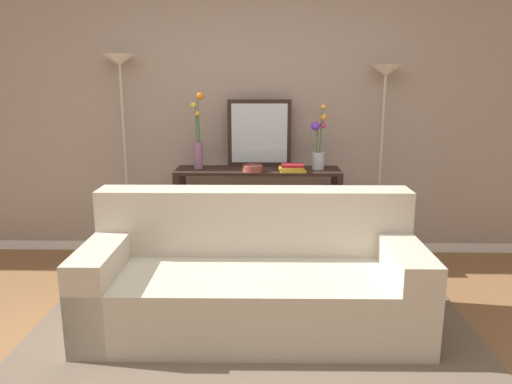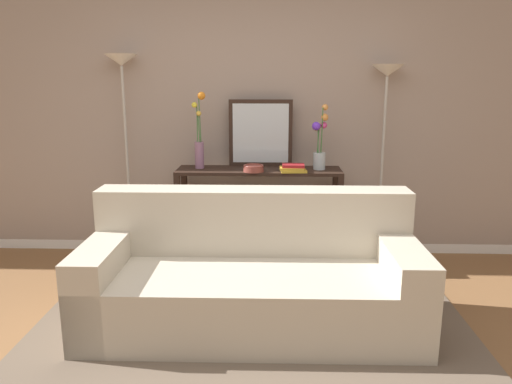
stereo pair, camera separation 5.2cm
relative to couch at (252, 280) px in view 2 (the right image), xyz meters
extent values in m
cube|color=white|center=(-0.10, 1.50, -0.27)|extent=(12.00, 0.15, 0.09)
cube|color=gray|center=(-0.10, 1.50, 1.28)|extent=(12.00, 0.14, 3.00)
cube|color=brown|center=(0.00, -0.16, -0.31)|extent=(2.92, 1.66, 0.01)
cube|color=#BCB29E|center=(0.00, -0.06, -0.10)|extent=(2.19, 0.92, 0.42)
cube|color=#BCB29E|center=(0.00, 0.26, 0.34)|extent=(2.18, 0.28, 0.46)
cube|color=#BCB29E|center=(-0.97, -0.07, -0.01)|extent=(0.25, 0.91, 0.60)
cube|color=#BCB29E|center=(0.97, -0.05, -0.01)|extent=(0.25, 0.91, 0.60)
cube|color=black|center=(0.01, 1.15, 0.53)|extent=(1.44, 0.38, 0.03)
cube|color=black|center=(0.01, 1.15, -0.17)|extent=(1.32, 0.32, 0.01)
cube|color=black|center=(-0.68, 0.98, 0.10)|extent=(0.05, 0.05, 0.83)
cube|color=black|center=(0.71, 0.98, 0.10)|extent=(0.05, 0.05, 0.83)
cube|color=black|center=(-0.68, 1.31, 0.10)|extent=(0.05, 0.05, 0.83)
cube|color=black|center=(0.71, 1.31, 0.10)|extent=(0.05, 0.05, 0.83)
cylinder|color=#B7B2A8|center=(-1.19, 1.27, -0.30)|extent=(0.26, 0.26, 0.02)
cylinder|color=#B7B2A8|center=(-1.19, 1.27, 0.57)|extent=(0.02, 0.02, 1.72)
cone|color=silver|center=(-1.19, 1.27, 1.48)|extent=(0.28, 0.28, 0.10)
cylinder|color=#B7B2A8|center=(1.11, 1.27, -0.30)|extent=(0.26, 0.26, 0.02)
cylinder|color=#B7B2A8|center=(1.11, 1.27, 0.52)|extent=(0.02, 0.02, 1.63)
cone|color=silver|center=(1.11, 1.27, 1.39)|extent=(0.28, 0.28, 0.10)
cube|color=black|center=(0.02, 1.31, 0.84)|extent=(0.57, 0.02, 0.59)
cube|color=silver|center=(0.02, 1.30, 0.84)|extent=(0.50, 0.01, 0.52)
cylinder|color=gray|center=(-0.51, 1.18, 0.66)|extent=(0.08, 0.08, 0.23)
cylinder|color=#3D7538|center=(-0.50, 1.18, 0.98)|extent=(0.01, 0.04, 0.40)
sphere|color=orange|center=(-0.48, 1.17, 1.18)|extent=(0.07, 0.07, 0.07)
cylinder|color=#3D7538|center=(-0.51, 1.17, 0.90)|extent=(0.02, 0.01, 0.25)
sphere|color=gold|center=(-0.51, 1.15, 1.03)|extent=(0.04, 0.04, 0.04)
cylinder|color=#3D7538|center=(-0.53, 1.18, 0.94)|extent=(0.01, 0.03, 0.32)
sphere|color=yellow|center=(-0.55, 1.18, 1.10)|extent=(0.05, 0.05, 0.05)
cylinder|color=silver|center=(0.54, 1.16, 0.62)|extent=(0.11, 0.11, 0.15)
cylinder|color=#3D7538|center=(0.55, 1.16, 0.85)|extent=(0.01, 0.05, 0.30)
sphere|color=#E69042|center=(0.57, 1.16, 1.00)|extent=(0.06, 0.06, 0.06)
cylinder|color=#3D7538|center=(0.52, 1.16, 0.81)|extent=(0.01, 0.03, 0.23)
sphere|color=#6C35DF|center=(0.50, 1.15, 0.92)|extent=(0.07, 0.07, 0.07)
cylinder|color=#3D7538|center=(0.55, 1.17, 0.81)|extent=(0.01, 0.02, 0.24)
sphere|color=#CC3B81|center=(0.57, 1.18, 0.93)|extent=(0.06, 0.06, 0.06)
cylinder|color=#3D7538|center=(0.55, 1.16, 0.89)|extent=(0.01, 0.06, 0.39)
sphere|color=#E29045|center=(0.57, 1.16, 1.08)|extent=(0.05, 0.05, 0.05)
cylinder|color=#3D7538|center=(0.52, 1.17, 0.80)|extent=(0.02, 0.02, 0.22)
sphere|color=gold|center=(0.51, 1.18, 0.91)|extent=(0.07, 0.07, 0.07)
cylinder|color=brown|center=(-0.03, 1.03, 0.57)|extent=(0.17, 0.17, 0.05)
torus|color=brown|center=(-0.03, 1.03, 0.60)|extent=(0.17, 0.17, 0.01)
cube|color=gold|center=(0.31, 1.03, 0.56)|extent=(0.23, 0.17, 0.02)
cube|color=gold|center=(0.29, 1.03, 0.58)|extent=(0.21, 0.15, 0.02)
cube|color=maroon|center=(0.31, 1.04, 0.60)|extent=(0.19, 0.14, 0.03)
cube|color=silver|center=(-0.56, 1.15, -0.25)|extent=(0.03, 0.15, 0.12)
cube|color=#BC3328|center=(-0.53, 1.15, -0.26)|extent=(0.04, 0.18, 0.11)
cube|color=#6B3360|center=(-0.49, 1.15, -0.26)|extent=(0.03, 0.13, 0.10)
cube|color=#1E7075|center=(-0.44, 1.15, -0.26)|extent=(0.06, 0.16, 0.11)
cube|color=#236033|center=(-0.40, 1.15, -0.26)|extent=(0.03, 0.13, 0.11)
cube|color=#2D2D33|center=(-0.37, 1.15, -0.25)|extent=(0.03, 0.16, 0.12)
camera|label=1|loc=(0.08, -3.06, 1.31)|focal=34.28mm
camera|label=2|loc=(0.13, -3.06, 1.31)|focal=34.28mm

